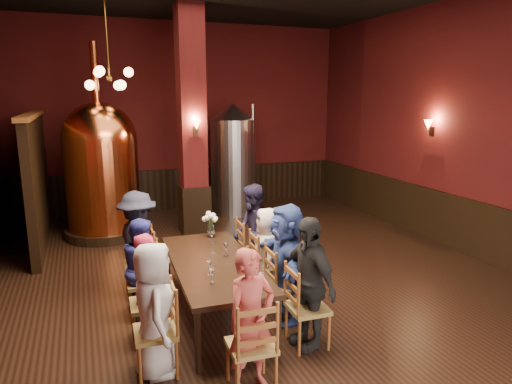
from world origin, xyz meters
name	(u,v)px	position (x,y,z in m)	size (l,w,h in m)	color
room	(257,135)	(0.00, 0.00, 2.25)	(10.00, 10.02, 4.50)	black
wainscot_right	(458,224)	(3.96, 0.00, 0.50)	(0.08, 9.90, 1.00)	black
wainscot_back	(186,188)	(0.00, 4.96, 0.50)	(7.90, 0.08, 1.00)	black
column	(192,123)	(-0.30, 2.80, 2.25)	(0.58, 0.58, 4.50)	#4B1010
partition	(38,182)	(-3.20, 3.20, 1.20)	(0.22, 3.50, 2.40)	black
pendant_cluster	(109,79)	(-1.80, 2.90, 3.10)	(0.90, 0.90, 1.70)	#A57226
sconce_wall	(432,127)	(3.90, 0.80, 2.20)	(0.20, 0.20, 0.36)	black
sconce_column	(195,127)	(-0.30, 2.50, 2.20)	(0.20, 0.20, 0.36)	black
dining_table	(214,266)	(-0.93, -0.88, 0.69)	(1.11, 2.44, 0.75)	black
chair_0	(155,332)	(-1.82, -1.84, 0.46)	(0.46, 0.46, 0.92)	brown
person_0	(154,310)	(-1.82, -1.84, 0.70)	(0.69, 0.45, 1.41)	silver
chair_1	(149,303)	(-1.79, -1.17, 0.46)	(0.46, 0.46, 0.92)	brown
person_1	(148,288)	(-1.79, -1.17, 0.65)	(0.48, 0.31, 1.31)	maroon
chair_2	(144,282)	(-1.76, -0.51, 0.46)	(0.46, 0.46, 0.92)	brown
person_2	(143,268)	(-1.76, -0.51, 0.65)	(0.63, 0.31, 1.30)	navy
chair_3	(140,263)	(-1.73, 0.16, 0.46)	(0.46, 0.46, 0.92)	brown
person_3	(139,244)	(-1.73, 0.16, 0.76)	(0.98, 0.56, 1.51)	black
chair_4	(308,307)	(-0.12, -1.92, 0.46)	(0.46, 0.46, 0.92)	brown
person_4	(308,282)	(-0.12, -1.92, 0.76)	(0.89, 0.37, 1.53)	black
chair_5	(285,284)	(-0.09, -1.25, 0.46)	(0.46, 0.46, 0.92)	brown
person_5	(286,262)	(-0.09, -1.25, 0.76)	(1.41, 0.45, 1.52)	#2E448A
chair_6	(268,266)	(-0.06, -0.59, 0.46)	(0.46, 0.46, 0.92)	brown
person_6	(268,253)	(-0.06, -0.59, 0.65)	(0.64, 0.41, 1.30)	beige
chair_7	(253,251)	(-0.03, 0.08, 0.46)	(0.46, 0.46, 0.92)	brown
person_7	(253,233)	(-0.03, 0.08, 0.75)	(0.73, 0.36, 1.50)	#1E1932
chair_8	(251,345)	(-1.00, -2.43, 0.46)	(0.46, 0.46, 0.92)	brown
person_8	(251,321)	(-1.00, -2.43, 0.71)	(0.52, 0.34, 1.43)	#B1413B
copper_kettle	(102,168)	(-2.03, 3.27, 1.38)	(1.86, 1.86, 3.78)	black
steel_vessel	(233,159)	(0.97, 4.06, 1.30)	(1.23, 1.23, 2.60)	#B2B2B7
rose_vase	(211,220)	(-0.69, 0.11, 1.00)	(0.23, 0.23, 0.39)	white
wine_glass_0	(261,281)	(-0.66, -1.84, 0.83)	(0.07, 0.07, 0.17)	white
wine_glass_1	(254,280)	(-0.73, -1.78, 0.83)	(0.07, 0.07, 0.17)	white
wine_glass_2	(209,268)	(-1.10, -1.28, 0.83)	(0.07, 0.07, 0.17)	white
wine_glass_3	(226,250)	(-0.72, -0.74, 0.83)	(0.07, 0.07, 0.17)	white
wine_glass_4	(212,238)	(-0.75, -0.19, 0.83)	(0.07, 0.07, 0.17)	white
wine_glass_5	(212,276)	(-1.13, -1.53, 0.83)	(0.07, 0.07, 0.17)	white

